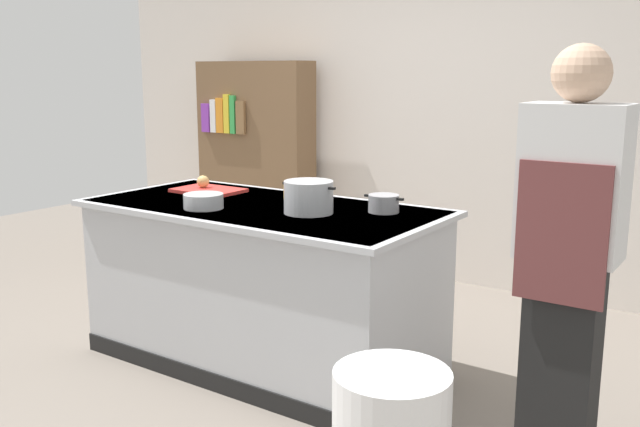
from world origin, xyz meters
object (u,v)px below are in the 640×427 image
object	(u,v)px
onion	(203,182)
sauce_pan	(384,203)
juice_cup	(289,191)
bookshelf	(255,160)
mixing_bowl	(204,201)
person_chef	(568,255)
stock_pot	(309,197)

from	to	relation	value
onion	sauce_pan	xyz separation A→B (m)	(1.23, 0.05, -0.01)
juice_cup	bookshelf	size ratio (longest dim) A/B	0.06
onion	mixing_bowl	bearing A→B (deg)	-46.10
juice_cup	person_chef	world-z (taller)	person_chef
juice_cup	stock_pot	bearing A→B (deg)	-39.32
sauce_pan	juice_cup	distance (m)	0.63
stock_pot	person_chef	size ratio (longest dim) A/B	0.19
onion	bookshelf	distance (m)	1.88
mixing_bowl	sauce_pan	bearing A→B (deg)	28.10
onion	juice_cup	distance (m)	0.61
bookshelf	sauce_pan	bearing A→B (deg)	-36.17
mixing_bowl	person_chef	bearing A→B (deg)	1.88
sauce_pan	person_chef	distance (m)	1.11
onion	stock_pot	xyz separation A→B (m)	(0.92, -0.19, 0.03)
sauce_pan	person_chef	bearing A→B (deg)	-20.47
juice_cup	sauce_pan	bearing A→B (deg)	-2.20
stock_pot	juice_cup	world-z (taller)	stock_pot
sauce_pan	bookshelf	distance (m)	2.69
onion	person_chef	xyz separation A→B (m)	(2.27, -0.34, -0.04)
mixing_bowl	person_chef	distance (m)	1.88
onion	sauce_pan	bearing A→B (deg)	2.15
person_chef	stock_pot	bearing A→B (deg)	76.80
sauce_pan	onion	bearing A→B (deg)	-177.85
stock_pot	person_chef	world-z (taller)	person_chef
stock_pot	juice_cup	bearing A→B (deg)	140.68
sauce_pan	mixing_bowl	world-z (taller)	sauce_pan
bookshelf	onion	bearing A→B (deg)	-60.13
onion	mixing_bowl	xyz separation A→B (m)	(0.39, -0.40, -0.02)
stock_pot	mixing_bowl	distance (m)	0.58
onion	person_chef	bearing A→B (deg)	-8.57
stock_pot	person_chef	bearing A→B (deg)	-6.38
onion	bookshelf	world-z (taller)	bookshelf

